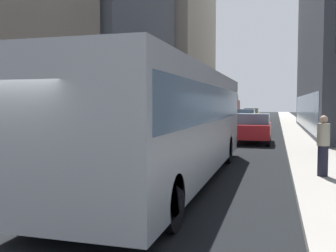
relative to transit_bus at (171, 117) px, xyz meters
name	(u,v)px	position (x,y,z in m)	size (l,w,h in m)	color
ground_plane	(236,124)	(-1.20, 30.12, -1.78)	(120.00, 120.00, 0.00)	black
sidewalk_left	(184,123)	(-6.90, 30.12, -1.70)	(2.40, 110.00, 0.15)	#9E9991
sidewalk_right	(293,124)	(4.50, 30.12, -1.70)	(2.40, 110.00, 0.15)	#ADA89E
building_left_mid	(107,25)	(-13.10, 23.97, 8.02)	(8.93, 17.40, 19.60)	slate
building_left_far	(166,18)	(-13.10, 44.07, 13.07)	(11.66, 21.27, 29.71)	#B2A893
transit_bus	(171,117)	(0.00, 0.00, 0.00)	(2.78, 11.53, 3.05)	#999EA3
car_red_coupe	(252,128)	(1.60, 10.88, -0.96)	(1.91, 3.94, 1.62)	red
car_blue_hatchback	(155,126)	(-4.00, 10.87, -0.95)	(1.84, 4.59, 1.62)	#4C6BB7
car_silver_sedan	(246,117)	(0.00, 27.65, -0.96)	(1.73, 4.19, 1.62)	#B7BABF
car_yellow_taxi	(252,115)	(0.00, 36.01, -0.96)	(1.70, 4.42, 1.62)	yellow
box_truck	(226,108)	(-2.40, 30.69, -0.11)	(2.30, 7.50, 3.05)	#A51919
pedestrian_in_coat	(323,145)	(4.10, 1.00, -0.77)	(0.34, 0.34, 1.69)	#1E1E2D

